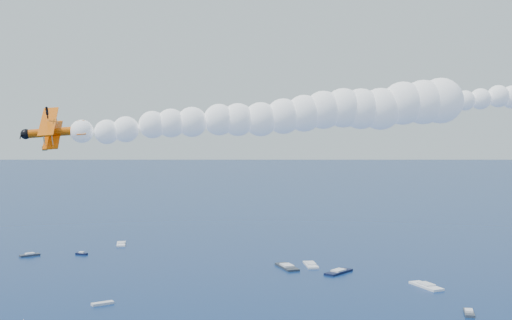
# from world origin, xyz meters

# --- Properties ---
(biplane_lead) EXTENTS (8.90, 10.16, 6.86)m
(biplane_lead) POSITION_xyz_m (20.55, 37.62, 54.86)
(biplane_lead) COLOR #FF5A05
(biplane_trail) EXTENTS (10.10, 11.51, 8.24)m
(biplane_trail) POSITION_xyz_m (-19.06, -0.52, 50.84)
(biplane_trail) COLOR #E05804
(smoke_trail_trail) EXTENTS (51.61, 36.54, 9.49)m
(smoke_trail_trail) POSITION_xyz_m (4.43, 8.32, 52.71)
(smoke_trail_trail) COLOR white
(spectator_boats) EXTENTS (238.81, 184.00, 0.70)m
(spectator_boats) POSITION_xyz_m (-3.87, 123.42, 0.35)
(spectator_boats) COLOR white
(spectator_boats) RESTS_ON ground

